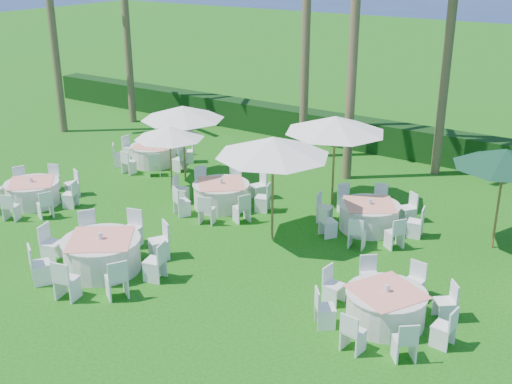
{
  "coord_description": "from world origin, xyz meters",
  "views": [
    {
      "loc": [
        10.31,
        -11.11,
        7.76
      ],
      "look_at": [
        1.13,
        2.75,
        1.3
      ],
      "focal_mm": 45.0,
      "sensor_mm": 36.0,
      "label": 1
    }
  ],
  "objects_px": {
    "banquet_table_a": "(33,192)",
    "banquet_table_c": "(386,306)",
    "banquet_table_d": "(154,154)",
    "umbrella_b": "(273,146)",
    "umbrella_c": "(183,113)",
    "umbrella_a": "(169,132)",
    "umbrella_green": "(505,158)",
    "banquet_table_e": "(221,194)",
    "umbrella_d": "(335,124)",
    "banquet_table_b": "(102,253)",
    "banquet_table_f": "(369,216)"
  },
  "relations": [
    {
      "from": "banquet_table_a",
      "to": "umbrella_green",
      "type": "xyz_separation_m",
      "value": [
        13.03,
        4.86,
        2.18
      ]
    },
    {
      "from": "umbrella_a",
      "to": "banquet_table_e",
      "type": "bearing_deg",
      "value": 1.46
    },
    {
      "from": "banquet_table_a",
      "to": "banquet_table_e",
      "type": "bearing_deg",
      "value": 31.45
    },
    {
      "from": "banquet_table_b",
      "to": "banquet_table_d",
      "type": "xyz_separation_m",
      "value": [
        -4.58,
        7.01,
        -0.06
      ]
    },
    {
      "from": "umbrella_c",
      "to": "banquet_table_a",
      "type": "bearing_deg",
      "value": -119.85
    },
    {
      "from": "umbrella_a",
      "to": "umbrella_c",
      "type": "height_order",
      "value": "umbrella_c"
    },
    {
      "from": "banquet_table_a",
      "to": "umbrella_green",
      "type": "relative_size",
      "value": 1.02
    },
    {
      "from": "banquet_table_e",
      "to": "umbrella_green",
      "type": "bearing_deg",
      "value": 12.36
    },
    {
      "from": "umbrella_c",
      "to": "banquet_table_d",
      "type": "bearing_deg",
      "value": 162.63
    },
    {
      "from": "umbrella_a",
      "to": "umbrella_b",
      "type": "height_order",
      "value": "umbrella_b"
    },
    {
      "from": "banquet_table_a",
      "to": "banquet_table_c",
      "type": "bearing_deg",
      "value": -1.19
    },
    {
      "from": "banquet_table_f",
      "to": "umbrella_d",
      "type": "height_order",
      "value": "umbrella_d"
    },
    {
      "from": "banquet_table_b",
      "to": "umbrella_green",
      "type": "distance_m",
      "value": 10.64
    },
    {
      "from": "umbrella_c",
      "to": "banquet_table_e",
      "type": "bearing_deg",
      "value": -27.43
    },
    {
      "from": "banquet_table_b",
      "to": "banquet_table_f",
      "type": "relative_size",
      "value": 1.12
    },
    {
      "from": "banquet_table_e",
      "to": "banquet_table_f",
      "type": "distance_m",
      "value": 4.67
    },
    {
      "from": "umbrella_c",
      "to": "banquet_table_c",
      "type": "bearing_deg",
      "value": -26.41
    },
    {
      "from": "umbrella_b",
      "to": "umbrella_d",
      "type": "xyz_separation_m",
      "value": [
        0.2,
        3.25,
        -0.1
      ]
    },
    {
      "from": "umbrella_d",
      "to": "umbrella_green",
      "type": "height_order",
      "value": "umbrella_d"
    },
    {
      "from": "banquet_table_b",
      "to": "banquet_table_d",
      "type": "distance_m",
      "value": 8.38
    },
    {
      "from": "banquet_table_e",
      "to": "banquet_table_f",
      "type": "relative_size",
      "value": 0.99
    },
    {
      "from": "banquet_table_a",
      "to": "banquet_table_b",
      "type": "xyz_separation_m",
      "value": [
        5.11,
        -1.92,
        0.06
      ]
    },
    {
      "from": "banquet_table_d",
      "to": "umbrella_b",
      "type": "xyz_separation_m",
      "value": [
        7.19,
        -3.09,
        2.32
      ]
    },
    {
      "from": "banquet_table_c",
      "to": "umbrella_c",
      "type": "relative_size",
      "value": 1.09
    },
    {
      "from": "banquet_table_c",
      "to": "banquet_table_d",
      "type": "bearing_deg",
      "value": 155.1
    },
    {
      "from": "banquet_table_b",
      "to": "umbrella_c",
      "type": "distance_m",
      "value": 7.14
    },
    {
      "from": "banquet_table_b",
      "to": "umbrella_a",
      "type": "distance_m",
      "value": 5.63
    },
    {
      "from": "banquet_table_a",
      "to": "banquet_table_c",
      "type": "height_order",
      "value": "banquet_table_c"
    },
    {
      "from": "banquet_table_e",
      "to": "umbrella_green",
      "type": "relative_size",
      "value": 1.09
    },
    {
      "from": "umbrella_green",
      "to": "banquet_table_e",
      "type": "bearing_deg",
      "value": -167.64
    },
    {
      "from": "banquet_table_c",
      "to": "umbrella_b",
      "type": "xyz_separation_m",
      "value": [
        -4.33,
        2.25,
        2.31
      ]
    },
    {
      "from": "banquet_table_e",
      "to": "umbrella_c",
      "type": "bearing_deg",
      "value": 152.57
    },
    {
      "from": "umbrella_d",
      "to": "umbrella_green",
      "type": "bearing_deg",
      "value": -4.38
    },
    {
      "from": "banquet_table_f",
      "to": "umbrella_green",
      "type": "xyz_separation_m",
      "value": [
        3.34,
        0.73,
        2.16
      ]
    },
    {
      "from": "banquet_table_f",
      "to": "umbrella_a",
      "type": "bearing_deg",
      "value": -170.89
    },
    {
      "from": "banquet_table_d",
      "to": "umbrella_b",
      "type": "height_order",
      "value": "umbrella_b"
    },
    {
      "from": "umbrella_a",
      "to": "umbrella_d",
      "type": "bearing_deg",
      "value": 24.42
    },
    {
      "from": "banquet_table_a",
      "to": "banquet_table_d",
      "type": "distance_m",
      "value": 5.12
    },
    {
      "from": "umbrella_a",
      "to": "umbrella_green",
      "type": "xyz_separation_m",
      "value": [
        9.89,
        1.78,
        0.44
      ]
    },
    {
      "from": "banquet_table_f",
      "to": "umbrella_c",
      "type": "height_order",
      "value": "umbrella_c"
    },
    {
      "from": "banquet_table_a",
      "to": "umbrella_green",
      "type": "height_order",
      "value": "umbrella_green"
    },
    {
      "from": "banquet_table_a",
      "to": "banquet_table_c",
      "type": "distance_m",
      "value": 12.05
    },
    {
      "from": "banquet_table_a",
      "to": "banquet_table_f",
      "type": "distance_m",
      "value": 10.53
    },
    {
      "from": "banquet_table_b",
      "to": "banquet_table_f",
      "type": "distance_m",
      "value": 7.59
    },
    {
      "from": "banquet_table_e",
      "to": "umbrella_a",
      "type": "height_order",
      "value": "umbrella_a"
    },
    {
      "from": "banquet_table_d",
      "to": "banquet_table_e",
      "type": "distance_m",
      "value": 4.99
    },
    {
      "from": "banquet_table_f",
      "to": "umbrella_a",
      "type": "distance_m",
      "value": 6.85
    },
    {
      "from": "umbrella_green",
      "to": "banquet_table_f",
      "type": "bearing_deg",
      "value": -167.64
    },
    {
      "from": "umbrella_d",
      "to": "umbrella_a",
      "type": "bearing_deg",
      "value": -155.58
    },
    {
      "from": "banquet_table_d",
      "to": "umbrella_d",
      "type": "bearing_deg",
      "value": 1.22
    }
  ]
}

